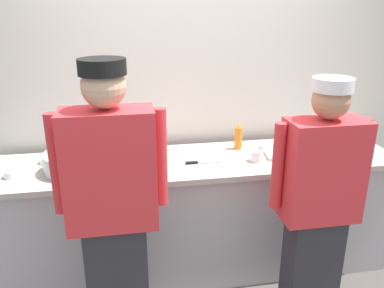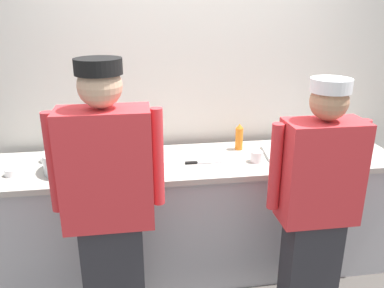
{
  "view_description": "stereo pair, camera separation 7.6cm",
  "coord_description": "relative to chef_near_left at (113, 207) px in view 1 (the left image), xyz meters",
  "views": [
    {
      "loc": [
        -0.51,
        -2.28,
        2.02
      ],
      "look_at": [
        -0.04,
        0.41,
        1.04
      ],
      "focal_mm": 36.72,
      "sensor_mm": 36.0,
      "label": 1
    },
    {
      "loc": [
        -0.44,
        -2.29,
        2.02
      ],
      "look_at": [
        -0.04,
        0.41,
        1.04
      ],
      "focal_mm": 36.72,
      "sensor_mm": 36.0,
      "label": 2
    }
  ],
  "objects": [
    {
      "name": "squeeze_bottle_spare",
      "position": [
        0.06,
        0.64,
        0.07
      ],
      "size": [
        0.06,
        0.06,
        0.18
      ],
      "color": "orange",
      "rests_on": "prep_counter"
    },
    {
      "name": "mixing_bowl_steel",
      "position": [
        -0.27,
        0.6,
        0.05
      ],
      "size": [
        0.39,
        0.39,
        0.14
      ],
      "primitive_type": "cylinder",
      "color": "#B7BABF",
      "rests_on": "prep_counter"
    },
    {
      "name": "chef_center",
      "position": [
        1.22,
        -0.04,
        -0.07
      ],
      "size": [
        0.6,
        0.24,
        1.64
      ],
      "color": "#2D2D33",
      "rests_on": "ground"
    },
    {
      "name": "ramekin_red_sauce",
      "position": [
        -0.48,
        0.78,
        0.01
      ],
      "size": [
        0.11,
        0.11,
        0.04
      ],
      "color": "white",
      "rests_on": "prep_counter"
    },
    {
      "name": "squeeze_bottle_secondary",
      "position": [
        0.97,
        0.82,
        0.08
      ],
      "size": [
        0.06,
        0.06,
        0.21
      ],
      "color": "orange",
      "rests_on": "prep_counter"
    },
    {
      "name": "ramekin_orange_sauce",
      "position": [
        -0.67,
        0.56,
        0.01
      ],
      "size": [
        0.09,
        0.09,
        0.05
      ],
      "color": "white",
      "rests_on": "prep_counter"
    },
    {
      "name": "sheet_tray",
      "position": [
        1.39,
        0.65,
        -0.0
      ],
      "size": [
        0.54,
        0.36,
        0.02
      ],
      "primitive_type": "cube",
      "rotation": [
        0.0,
        0.0,
        -0.1
      ],
      "color": "#B7BABF",
      "rests_on": "prep_counter"
    },
    {
      "name": "chefs_knife",
      "position": [
        0.62,
        0.58,
        -0.01
      ],
      "size": [
        0.28,
        0.03,
        0.02
      ],
      "color": "#B7BABF",
      "rests_on": "prep_counter"
    },
    {
      "name": "squeeze_bottle_primary",
      "position": [
        1.87,
        0.75,
        0.08
      ],
      "size": [
        0.06,
        0.06,
        0.2
      ],
      "color": "orange",
      "rests_on": "prep_counter"
    },
    {
      "name": "chef_near_left",
      "position": [
        0.0,
        0.0,
        0.0
      ],
      "size": [
        0.63,
        0.24,
        1.77
      ],
      "color": "#2D2D33",
      "rests_on": "ground"
    },
    {
      "name": "ramekin_green_sauce",
      "position": [
        0.1,
        0.83,
        0.01
      ],
      "size": [
        0.09,
        0.09,
        0.05
      ],
      "color": "white",
      "rests_on": "prep_counter"
    },
    {
      "name": "plate_stack_front",
      "position": [
        0.27,
        0.58,
        0.01
      ],
      "size": [
        0.22,
        0.22,
        0.05
      ],
      "color": "white",
      "rests_on": "prep_counter"
    },
    {
      "name": "prep_counter",
      "position": [
        0.61,
        0.65,
        -0.48
      ],
      "size": [
        3.0,
        0.69,
        0.93
      ],
      "color": "#B2B2B7",
      "rests_on": "ground"
    },
    {
      "name": "wall_back",
      "position": [
        0.61,
        1.13,
        0.49
      ],
      "size": [
        4.7,
        0.1,
        2.89
      ],
      "color": "silver",
      "rests_on": "ground"
    },
    {
      "name": "ramekin_yellow_sauce",
      "position": [
        0.3,
        0.78,
        0.01
      ],
      "size": [
        0.1,
        0.1,
        0.04
      ],
      "color": "white",
      "rests_on": "prep_counter"
    },
    {
      "name": "deli_cup",
      "position": [
        1.02,
        0.55,
        0.02
      ],
      "size": [
        0.09,
        0.09,
        0.08
      ],
      "primitive_type": "cylinder",
      "color": "white",
      "rests_on": "prep_counter"
    }
  ]
}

